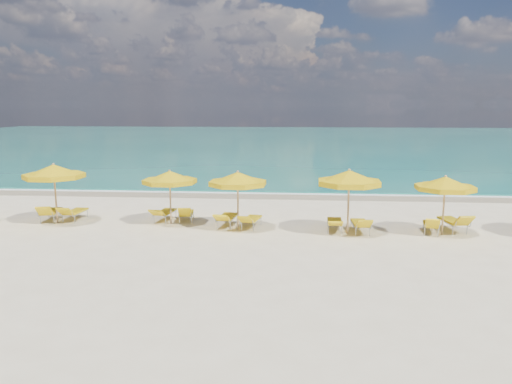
{
  "coord_description": "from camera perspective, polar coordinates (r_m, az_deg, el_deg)",
  "views": [
    {
      "loc": [
        1.74,
        -19.29,
        4.87
      ],
      "look_at": [
        0.0,
        1.5,
        1.2
      ],
      "focal_mm": 35.0,
      "sensor_mm": 36.0,
      "label": 1
    }
  ],
  "objects": [
    {
      "name": "lounger_5_right",
      "position": [
        20.91,
        21.57,
        -3.54
      ],
      "size": [
        0.94,
        1.95,
        0.86
      ],
      "rotation": [
        0.0,
        0.0,
        0.18
      ],
      "color": "#A5A8AD",
      "rests_on": "ground"
    },
    {
      "name": "whitecap_far",
      "position": [
        44.01,
        12.96,
        3.36
      ],
      "size": [
        18.0,
        0.3,
        0.05
      ],
      "primitive_type": "cube",
      "color": "white",
      "rests_on": "ground"
    },
    {
      "name": "lounger_3_right",
      "position": [
        19.97,
        -0.55,
        -3.53
      ],
      "size": [
        0.86,
        1.77,
        0.7
      ],
      "rotation": [
        0.0,
        0.0,
        -0.19
      ],
      "color": "#A5A8AD",
      "rests_on": "ground"
    },
    {
      "name": "lounger_4_right",
      "position": [
        19.65,
        11.83,
        -3.95
      ],
      "size": [
        0.67,
        1.77,
        0.75
      ],
      "rotation": [
        0.0,
        0.0,
        0.06
      ],
      "color": "#A5A8AD",
      "rests_on": "ground"
    },
    {
      "name": "whitecap_near",
      "position": [
        37.42,
        -7.2,
        2.42
      ],
      "size": [
        14.0,
        0.36,
        0.05
      ],
      "primitive_type": "cube",
      "color": "white",
      "rests_on": "ground"
    },
    {
      "name": "ocean",
      "position": [
        67.49,
        3.32,
        5.82
      ],
      "size": [
        120.0,
        80.0,
        0.3
      ],
      "primitive_type": "cube",
      "color": "#12695A",
      "rests_on": "ground"
    },
    {
      "name": "lounger_3_left",
      "position": [
        20.25,
        -3.33,
        -3.31
      ],
      "size": [
        0.8,
        1.91,
        0.74
      ],
      "rotation": [
        0.0,
        0.0,
        -0.11
      ],
      "color": "#A5A8AD",
      "rests_on": "ground"
    },
    {
      "name": "lounger_2_right",
      "position": [
        21.3,
        -7.94,
        -2.78
      ],
      "size": [
        0.73,
        1.63,
        0.77
      ],
      "rotation": [
        0.0,
        0.0,
        0.13
      ],
      "color": "#A5A8AD",
      "rests_on": "ground"
    },
    {
      "name": "lounger_5_left",
      "position": [
        20.31,
        19.33,
        -3.89
      ],
      "size": [
        0.79,
        1.61,
        0.76
      ],
      "rotation": [
        0.0,
        0.0,
        -0.18
      ],
      "color": "#A5A8AD",
      "rests_on": "ground"
    },
    {
      "name": "umbrella_2",
      "position": [
        20.57,
        -9.84,
        1.62
      ],
      "size": [
        2.88,
        2.88,
        2.27
      ],
      "rotation": [
        0.0,
        0.0,
        0.36
      ],
      "color": "tan",
      "rests_on": "ground"
    },
    {
      "name": "lounger_1_right",
      "position": [
        22.64,
        -19.99,
        -2.5
      ],
      "size": [
        0.66,
        1.79,
        0.76
      ],
      "rotation": [
        0.0,
        0.0,
        -0.04
      ],
      "color": "#A5A8AD",
      "rests_on": "ground"
    },
    {
      "name": "umbrella_4",
      "position": [
        19.07,
        10.6,
        1.55
      ],
      "size": [
        3.27,
        3.27,
        2.5
      ],
      "rotation": [
        0.0,
        0.0,
        -0.43
      ],
      "color": "tan",
      "rests_on": "ground"
    },
    {
      "name": "ground_plane",
      "position": [
        19.97,
        -0.36,
        -4.14
      ],
      "size": [
        120.0,
        120.0,
        0.0
      ],
      "primitive_type": "plane",
      "color": "beige"
    },
    {
      "name": "umbrella_3",
      "position": [
        19.41,
        -2.1,
        1.46
      ],
      "size": [
        2.96,
        2.96,
        2.34
      ],
      "rotation": [
        0.0,
        0.0,
        0.35
      ],
      "color": "tan",
      "rests_on": "ground"
    },
    {
      "name": "umbrella_5",
      "position": [
        19.91,
        20.81,
        0.87
      ],
      "size": [
        2.9,
        2.9,
        2.28
      ],
      "rotation": [
        0.0,
        0.0,
        0.37
      ],
      "color": "tan",
      "rests_on": "ground"
    },
    {
      "name": "umbrella_1",
      "position": [
        22.04,
        -22.1,
        2.14
      ],
      "size": [
        3.2,
        3.2,
        2.51
      ],
      "rotation": [
        0.0,
        0.0,
        0.36
      ],
      "color": "tan",
      "rests_on": "ground"
    },
    {
      "name": "wet_sand_band",
      "position": [
        27.18,
        1.04,
        -0.35
      ],
      "size": [
        120.0,
        2.6,
        0.01
      ],
      "primitive_type": "cube",
      "color": "tan",
      "rests_on": "ground"
    },
    {
      "name": "foam_line",
      "position": [
        27.97,
        1.15,
        -0.05
      ],
      "size": [
        120.0,
        1.2,
        0.03
      ],
      "primitive_type": "cube",
      "color": "white",
      "rests_on": "ground"
    },
    {
      "name": "lounger_2_left",
      "position": [
        21.55,
        -10.39,
        -2.67
      ],
      "size": [
        0.81,
        1.84,
        0.7
      ],
      "rotation": [
        0.0,
        0.0,
        -0.13
      ],
      "color": "#A5A8AD",
      "rests_on": "ground"
    },
    {
      "name": "lounger_4_left",
      "position": [
        19.75,
        8.97,
        -3.8
      ],
      "size": [
        0.64,
        1.79,
        0.64
      ],
      "rotation": [
        0.0,
        0.0,
        -0.04
      ],
      "color": "#A5A8AD",
      "rests_on": "ground"
    },
    {
      "name": "lounger_1_left",
      "position": [
        22.91,
        -22.4,
        -2.48
      ],
      "size": [
        0.96,
        1.92,
        0.84
      ],
      "rotation": [
        0.0,
        0.0,
        0.2
      ],
      "color": "#A5A8AD",
      "rests_on": "ground"
    }
  ]
}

